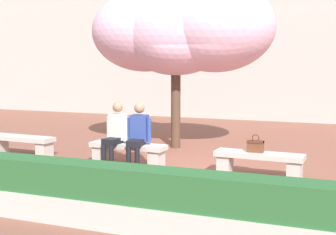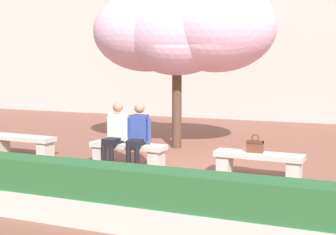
{
  "view_description": "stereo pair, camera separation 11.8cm",
  "coord_description": "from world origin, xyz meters",
  "px_view_note": "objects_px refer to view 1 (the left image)",
  "views": [
    {
      "loc": [
        2.91,
        -8.52,
        2.09
      ],
      "look_at": [
        -0.54,
        0.2,
        1.0
      ],
      "focal_mm": 50.0,
      "sensor_mm": 36.0,
      "label": 1
    },
    {
      "loc": [
        3.02,
        -8.48,
        2.09
      ],
      "look_at": [
        -0.54,
        0.2,
        1.0
      ],
      "focal_mm": 50.0,
      "sensor_mm": 36.0,
      "label": 2
    }
  ],
  "objects_px": {
    "person_seated_left": "(115,131)",
    "person_seated_right": "(138,132)",
    "stone_bench_west_end": "(21,143)",
    "cherry_tree_main": "(179,30)",
    "handbag": "(255,145)",
    "stone_bench_center": "(259,161)",
    "stone_bench_near_west": "(128,151)"
  },
  "relations": [
    {
      "from": "person_seated_right",
      "to": "handbag",
      "type": "bearing_deg",
      "value": 1.25
    },
    {
      "from": "stone_bench_center",
      "to": "person_seated_right",
      "type": "xyz_separation_m",
      "value": [
        -2.44,
        -0.05,
        0.4
      ]
    },
    {
      "from": "stone_bench_near_west",
      "to": "person_seated_right",
      "type": "height_order",
      "value": "person_seated_right"
    },
    {
      "from": "stone_bench_center",
      "to": "person_seated_right",
      "type": "bearing_deg",
      "value": -178.75
    },
    {
      "from": "person_seated_left",
      "to": "cherry_tree_main",
      "type": "relative_size",
      "value": 0.28
    },
    {
      "from": "cherry_tree_main",
      "to": "stone_bench_near_west",
      "type": "bearing_deg",
      "value": -95.9
    },
    {
      "from": "stone_bench_center",
      "to": "person_seated_left",
      "type": "xyz_separation_m",
      "value": [
        -2.96,
        -0.05,
        0.4
      ]
    },
    {
      "from": "handbag",
      "to": "cherry_tree_main",
      "type": "height_order",
      "value": "cherry_tree_main"
    },
    {
      "from": "stone_bench_near_west",
      "to": "person_seated_left",
      "type": "bearing_deg",
      "value": -168.23
    },
    {
      "from": "person_seated_left",
      "to": "handbag",
      "type": "xyz_separation_m",
      "value": [
        2.89,
        0.05,
        -0.12
      ]
    },
    {
      "from": "stone_bench_west_end",
      "to": "stone_bench_center",
      "type": "xyz_separation_m",
      "value": [
        5.4,
        0.0,
        0.0
      ]
    },
    {
      "from": "handbag",
      "to": "cherry_tree_main",
      "type": "distance_m",
      "value": 4.09
    },
    {
      "from": "stone_bench_west_end",
      "to": "person_seated_left",
      "type": "relative_size",
      "value": 1.29
    },
    {
      "from": "stone_bench_west_end",
      "to": "person_seated_right",
      "type": "xyz_separation_m",
      "value": [
        2.96,
        -0.05,
        0.4
      ]
    },
    {
      "from": "stone_bench_near_west",
      "to": "stone_bench_center",
      "type": "height_order",
      "value": "same"
    },
    {
      "from": "stone_bench_center",
      "to": "person_seated_left",
      "type": "relative_size",
      "value": 1.29
    },
    {
      "from": "stone_bench_west_end",
      "to": "stone_bench_center",
      "type": "distance_m",
      "value": 5.4
    },
    {
      "from": "cherry_tree_main",
      "to": "stone_bench_west_end",
      "type": "bearing_deg",
      "value": -141.01
    },
    {
      "from": "cherry_tree_main",
      "to": "person_seated_right",
      "type": "bearing_deg",
      "value": -89.75
    },
    {
      "from": "person_seated_left",
      "to": "cherry_tree_main",
      "type": "bearing_deg",
      "value": 78.36
    },
    {
      "from": "person_seated_left",
      "to": "person_seated_right",
      "type": "distance_m",
      "value": 0.51
    },
    {
      "from": "person_seated_right",
      "to": "cherry_tree_main",
      "type": "height_order",
      "value": "cherry_tree_main"
    },
    {
      "from": "person_seated_left",
      "to": "handbag",
      "type": "height_order",
      "value": "person_seated_left"
    },
    {
      "from": "stone_bench_center",
      "to": "person_seated_right",
      "type": "relative_size",
      "value": 1.29
    },
    {
      "from": "stone_bench_west_end",
      "to": "person_seated_left",
      "type": "bearing_deg",
      "value": -1.25
    },
    {
      "from": "stone_bench_near_west",
      "to": "person_seated_right",
      "type": "relative_size",
      "value": 1.29
    },
    {
      "from": "stone_bench_west_end",
      "to": "handbag",
      "type": "distance_m",
      "value": 5.34
    },
    {
      "from": "stone_bench_west_end",
      "to": "person_seated_left",
      "type": "height_order",
      "value": "person_seated_left"
    },
    {
      "from": "handbag",
      "to": "stone_bench_west_end",
      "type": "bearing_deg",
      "value": 179.98
    },
    {
      "from": "stone_bench_west_end",
      "to": "cherry_tree_main",
      "type": "height_order",
      "value": "cherry_tree_main"
    },
    {
      "from": "stone_bench_west_end",
      "to": "stone_bench_center",
      "type": "bearing_deg",
      "value": 0.0
    },
    {
      "from": "stone_bench_center",
      "to": "person_seated_right",
      "type": "height_order",
      "value": "person_seated_right"
    }
  ]
}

